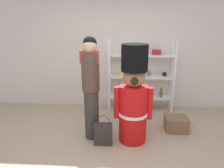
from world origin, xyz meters
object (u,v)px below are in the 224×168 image
Objects in this scene: person_shopper at (91,85)px; display_crate at (176,124)px; merchandise_shelf at (141,75)px; teddy_bear_guard at (133,97)px; shopping_bag at (103,134)px.

person_shopper reaches higher than display_crate.
merchandise_shelf is 1.39m from teddy_bear_guard.
display_crate is at bearing -57.81° from merchandise_shelf.
merchandise_shelf reaches higher than shopping_bag.
display_crate is (1.32, 0.56, -0.07)m from shopping_bag.
person_shopper is (-0.71, 0.06, 0.18)m from teddy_bear_guard.
display_crate is at bearing 25.04° from teddy_bear_guard.
shopping_bag is (-0.70, -1.54, -0.62)m from merchandise_shelf.
teddy_bear_guard is 0.78m from shopping_bag.
shopping_bag is at bearing -157.14° from display_crate.
teddy_bear_guard is 0.73m from person_shopper.
merchandise_shelf is at bearing 54.85° from person_shopper.
teddy_bear_guard is (-0.21, -1.38, -0.03)m from merchandise_shelf.
shopping_bag is (-0.49, -0.17, -0.59)m from teddy_bear_guard.
merchandise_shelf is 1.81m from shopping_bag.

